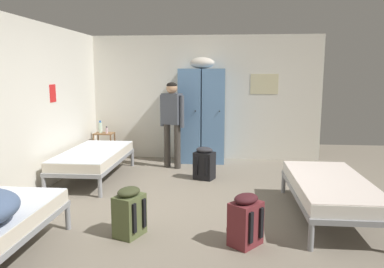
{
  "coord_description": "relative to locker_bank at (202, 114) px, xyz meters",
  "views": [
    {
      "loc": [
        0.46,
        -4.66,
        1.77
      ],
      "look_at": [
        0.0,
        0.29,
        0.95
      ],
      "focal_mm": 34.71,
      "sensor_mm": 36.0,
      "label": 1
    }
  ],
  "objects": [
    {
      "name": "ground_plane",
      "position": [
        0.02,
        -2.66,
        -0.97
      ],
      "size": [
        9.4,
        9.4,
        0.0
      ],
      "primitive_type": "plane",
      "color": "gray"
    },
    {
      "name": "room_backdrop",
      "position": [
        -1.27,
        -1.33,
        0.29
      ],
      "size": [
        4.71,
        5.93,
        2.52
      ],
      "color": "silver",
      "rests_on": "ground_plane"
    },
    {
      "name": "locker_bank",
      "position": [
        0.0,
        0.0,
        0.0
      ],
      "size": [
        0.9,
        0.55,
        2.07
      ],
      "color": "#5B84B2",
      "rests_on": "ground_plane"
    },
    {
      "name": "shelf_unit",
      "position": [
        -1.98,
        -0.11,
        -0.62
      ],
      "size": [
        0.38,
        0.3,
        0.57
      ],
      "color": "brown",
      "rests_on": "ground_plane"
    },
    {
      "name": "bed_left_rear",
      "position": [
        -1.73,
        -1.42,
        -0.59
      ],
      "size": [
        0.9,
        1.9,
        0.49
      ],
      "color": "gray",
      "rests_on": "ground_plane"
    },
    {
      "name": "bed_right",
      "position": [
        1.77,
        -2.8,
        -0.59
      ],
      "size": [
        0.9,
        1.9,
        0.49
      ],
      "color": "gray",
      "rests_on": "ground_plane"
    },
    {
      "name": "person_traveler",
      "position": [
        -0.52,
        -0.55,
        -0.0
      ],
      "size": [
        0.47,
        0.32,
        1.6
      ],
      "color": "#3D3833",
      "rests_on": "ground_plane"
    },
    {
      "name": "water_bottle",
      "position": [
        -2.06,
        -0.09,
        -0.29
      ],
      "size": [
        0.07,
        0.07,
        0.25
      ],
      "color": "silver",
      "rests_on": "shelf_unit"
    },
    {
      "name": "lotion_bottle",
      "position": [
        -1.91,
        -0.15,
        -0.34
      ],
      "size": [
        0.05,
        0.05,
        0.14
      ],
      "color": "beige",
      "rests_on": "shelf_unit"
    },
    {
      "name": "backpack_olive",
      "position": [
        -0.57,
        -3.53,
        -0.71
      ],
      "size": [
        0.4,
        0.39,
        0.55
      ],
      "color": "#566038",
      "rests_on": "ground_plane"
    },
    {
      "name": "backpack_black",
      "position": [
        0.13,
        -1.25,
        -0.71
      ],
      "size": [
        0.39,
        0.4,
        0.55
      ],
      "color": "black",
      "rests_on": "ground_plane"
    },
    {
      "name": "backpack_maroon",
      "position": [
        0.69,
        -3.64,
        -0.71
      ],
      "size": [
        0.42,
        0.41,
        0.55
      ],
      "color": "maroon",
      "rests_on": "ground_plane"
    }
  ]
}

